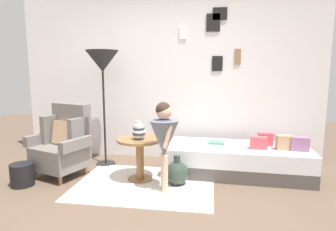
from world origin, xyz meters
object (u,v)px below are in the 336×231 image
vase_striped (139,132)px  side_table (140,150)px  demijohn_near (177,173)px  magazine_basket (22,175)px  floor_lamp (102,64)px  armchair (64,143)px  daybed (237,160)px  book_on_daybed (217,143)px  person_child (164,136)px

vase_striped → side_table: bearing=94.3°
demijohn_near → magazine_basket: size_ratio=1.36×
demijohn_near → floor_lamp: bearing=151.5°
armchair → daybed: bearing=9.0°
armchair → side_table: bearing=-2.1°
demijohn_near → magazine_basket: 1.93m
book_on_daybed → floor_lamp: bearing=178.0°
demijohn_near → vase_striped: bearing=175.6°
vase_striped → magazine_basket: bearing=-165.8°
person_child → book_on_daybed: 1.05m
armchair → person_child: person_child is taller
magazine_basket → side_table: bearing=16.1°
vase_striped → armchair: bearing=175.3°
armchair → book_on_daybed: 2.11m
floor_lamp → book_on_daybed: (1.67, -0.06, -1.10)m
floor_lamp → person_child: (1.06, -0.87, -0.83)m
vase_striped → person_child: (0.37, -0.26, 0.02)m
armchair → magazine_basket: (-0.33, -0.45, -0.30)m
vase_striped → magazine_basket: size_ratio=0.86×
daybed → book_on_daybed: size_ratio=8.80×
vase_striped → book_on_daybed: (0.98, 0.55, -0.24)m
floor_lamp → magazine_basket: (-0.72, -0.96, -1.37)m
floor_lamp → person_child: 1.60m
armchair → side_table: (1.08, -0.04, -0.04)m
magazine_basket → person_child: bearing=3.0°
side_table → vase_striped: bearing=-85.7°
book_on_daybed → vase_striped: bearing=-151.0°
daybed → book_on_daybed: book_on_daybed is taller
armchair → daybed: armchair is taller
demijohn_near → armchair: bearing=175.4°
side_table → book_on_daybed: size_ratio=2.70×
magazine_basket → armchair: bearing=53.7°
floor_lamp → demijohn_near: (1.18, -0.64, -1.36)m
demijohn_near → magazine_basket: bearing=-170.5°
vase_striped → floor_lamp: size_ratio=0.14×
person_child → demijohn_near: person_child is taller
daybed → demijohn_near: bearing=-147.2°
armchair → vase_striped: armchair is taller
person_child → magazine_basket: (-1.78, -0.09, -0.54)m
floor_lamp → person_child: size_ratio=1.60×
book_on_daybed → magazine_basket: book_on_daybed is taller
side_table → book_on_daybed: 1.11m
floor_lamp → demijohn_near: bearing=-28.5°
vase_striped → floor_lamp: bearing=138.7°
side_table → vase_striped: (0.00, -0.05, 0.25)m
demijohn_near → book_on_daybed: bearing=49.9°
armchair → demijohn_near: armchair is taller
person_child → demijohn_near: bearing=61.3°
daybed → vase_striped: (-1.27, -0.46, 0.45)m
floor_lamp → vase_striped: bearing=-41.3°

